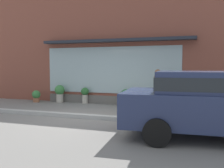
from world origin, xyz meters
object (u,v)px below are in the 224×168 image
Objects in this scene: parked_car_navy at (219,101)px; potted_plant_window_center at (162,97)px; potted_plant_doorstep at (36,96)px; potted_plant_window_right at (60,92)px; pedestrian_with_handbag at (157,90)px; potted_plant_corner_tall at (85,94)px; potted_plant_trailing_edge at (126,97)px; fire_hydrant at (133,102)px.

potted_plant_window_center is at bearing 110.49° from parked_car_navy.
parked_car_navy is at bearing -26.43° from potted_plant_doorstep.
pedestrian_with_handbag is at bearing -21.83° from potted_plant_window_right.
potted_plant_corner_tall is 1.02× the size of potted_plant_trailing_edge.
pedestrian_with_handbag is 1.95× the size of potted_plant_window_right.
fire_hydrant is 3.24m from parked_car_navy.
parked_car_navy reaches higher than fire_hydrant.
potted_plant_doorstep is at bearing -166.32° from potted_plant_window_right.
potted_plant_corner_tall is 1.29× the size of potted_plant_doorstep.
potted_plant_corner_tall is 3.46m from potted_plant_window_center.
potted_plant_window_center is (-0.09, 1.94, -0.47)m from pedestrian_with_handbag.
potted_plant_window_center is (5.79, 0.28, 0.14)m from potted_plant_doorstep.
potted_plant_doorstep is at bearing -177.21° from potted_plant_window_center.
potted_plant_window_center is (0.70, 2.10, -0.03)m from fire_hydrant.
potted_plant_corner_tall reaches higher than potted_plant_trailing_edge.
potted_plant_window_center is at bearing 71.58° from fire_hydrant.
pedestrian_with_handbag is 2.60m from potted_plant_trailing_edge.
parked_car_navy is 8.53m from potted_plant_doorstep.
fire_hydrant is 4.51m from potted_plant_window_right.
potted_plant_doorstep is 0.79× the size of potted_plant_trailing_edge.
potted_plant_window_right is at bearing 13.68° from potted_plant_doorstep.
parked_car_navy is 7.70m from potted_plant_window_right.
potted_plant_corner_tall is at bearing 138.22° from parked_car_navy.
potted_plant_trailing_edge is (-0.82, 2.12, -0.10)m from fire_hydrant.
pedestrian_with_handbag is 2.20× the size of potted_plant_corner_tall.
potted_plant_corner_tall is at bearing 178.69° from potted_plant_trailing_edge.
potted_plant_trailing_edge is (-1.52, 0.02, -0.07)m from potted_plant_window_center.
parked_car_navy is at bearing -65.75° from potted_plant_window_center.
potted_plant_trailing_edge is (-3.36, 4.09, -0.52)m from parked_car_navy.
potted_plant_window_right is (-1.24, -0.08, 0.05)m from potted_plant_corner_tall.
potted_plant_doorstep is at bearing -171.53° from potted_plant_corner_tall.
potted_plant_window_right is at bearing -111.41° from pedestrian_with_handbag.
parked_car_navy is at bearing -50.64° from potted_plant_trailing_edge.
fire_hydrant is 5.41m from potted_plant_doorstep.
potted_plant_window_center is 4.70m from potted_plant_window_right.
pedestrian_with_handbag is 2.85× the size of potted_plant_doorstep.
potted_plant_window_right is (-4.00, 2.08, -0.01)m from fire_hydrant.
potted_plant_window_right is at bearing 144.42° from parked_car_navy.
fire_hydrant reaches higher than potted_plant_corner_tall.
pedestrian_with_handbag is 6.14m from potted_plant_doorstep.
pedestrian_with_handbag reaches higher than fire_hydrant.
fire_hydrant is 2.21m from potted_plant_window_center.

